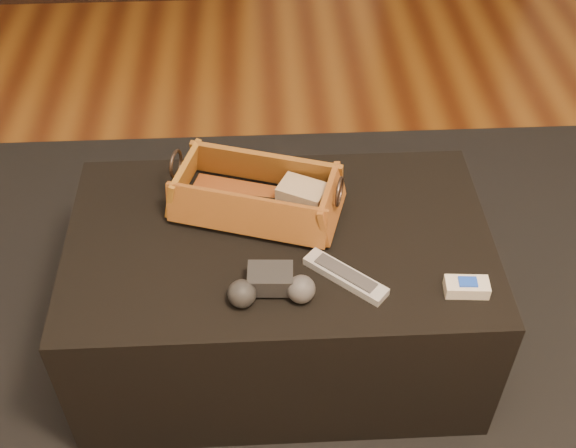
{
  "coord_description": "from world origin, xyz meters",
  "views": [
    {
      "loc": [
        0.2,
        -0.95,
        1.63
      ],
      "look_at": [
        0.26,
        0.22,
        0.49
      ],
      "focal_mm": 45.0,
      "sensor_mm": 36.0,
      "label": 1
    }
  ],
  "objects_px": {
    "game_controller": "(271,286)",
    "ottoman": "(280,295)",
    "tv_remote": "(247,205)",
    "wicker_basket": "(257,196)",
    "cream_gadget": "(467,287)",
    "silver_remote": "(345,276)"
  },
  "relations": [
    {
      "from": "game_controller",
      "to": "ottoman",
      "type": "bearing_deg",
      "value": 82.36
    },
    {
      "from": "ottoman",
      "to": "wicker_basket",
      "type": "height_order",
      "value": "wicker_basket"
    },
    {
      "from": "ottoman",
      "to": "game_controller",
      "type": "height_order",
      "value": "game_controller"
    },
    {
      "from": "ottoman",
      "to": "silver_remote",
      "type": "height_order",
      "value": "silver_remote"
    },
    {
      "from": "cream_gadget",
      "to": "tv_remote",
      "type": "bearing_deg",
      "value": 149.86
    },
    {
      "from": "wicker_basket",
      "to": "silver_remote",
      "type": "xyz_separation_m",
      "value": [
        0.19,
        -0.23,
        -0.04
      ]
    },
    {
      "from": "tv_remote",
      "to": "wicker_basket",
      "type": "height_order",
      "value": "wicker_basket"
    },
    {
      "from": "tv_remote",
      "to": "cream_gadget",
      "type": "bearing_deg",
      "value": -18.82
    },
    {
      "from": "wicker_basket",
      "to": "silver_remote",
      "type": "height_order",
      "value": "wicker_basket"
    },
    {
      "from": "wicker_basket",
      "to": "game_controller",
      "type": "height_order",
      "value": "wicker_basket"
    },
    {
      "from": "wicker_basket",
      "to": "game_controller",
      "type": "bearing_deg",
      "value": -84.68
    },
    {
      "from": "wicker_basket",
      "to": "cream_gadget",
      "type": "distance_m",
      "value": 0.53
    },
    {
      "from": "tv_remote",
      "to": "cream_gadget",
      "type": "xyz_separation_m",
      "value": [
        0.47,
        -0.27,
        -0.01
      ]
    },
    {
      "from": "wicker_basket",
      "to": "cream_gadget",
      "type": "xyz_separation_m",
      "value": [
        0.45,
        -0.28,
        -0.03
      ]
    },
    {
      "from": "game_controller",
      "to": "cream_gadget",
      "type": "relative_size",
      "value": 1.96
    },
    {
      "from": "tv_remote",
      "to": "wicker_basket",
      "type": "distance_m",
      "value": 0.03
    },
    {
      "from": "ottoman",
      "to": "tv_remote",
      "type": "distance_m",
      "value": 0.26
    },
    {
      "from": "tv_remote",
      "to": "game_controller",
      "type": "xyz_separation_m",
      "value": [
        0.05,
        -0.26,
        0.01
      ]
    },
    {
      "from": "silver_remote",
      "to": "cream_gadget",
      "type": "distance_m",
      "value": 0.26
    },
    {
      "from": "wicker_basket",
      "to": "silver_remote",
      "type": "distance_m",
      "value": 0.3
    },
    {
      "from": "tv_remote",
      "to": "cream_gadget",
      "type": "height_order",
      "value": "tv_remote"
    },
    {
      "from": "silver_remote",
      "to": "game_controller",
      "type": "bearing_deg",
      "value": -166.57
    }
  ]
}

